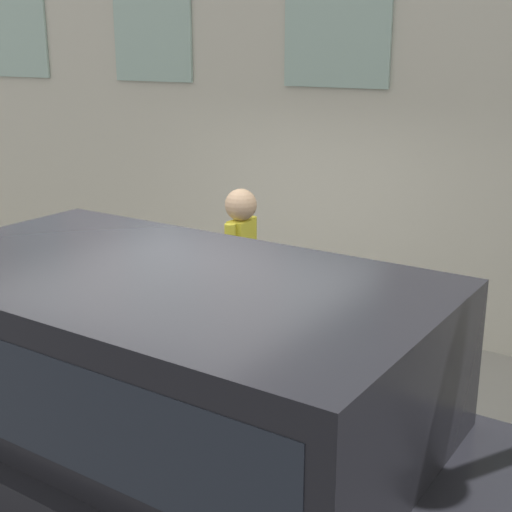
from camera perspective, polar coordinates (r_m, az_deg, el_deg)
The scene contains 5 objects.
ground_plane at distance 6.05m, azimuth -5.69°, elevation -13.28°, with size 80.00×80.00×0.00m, color #2D2D30.
sidewalk at distance 6.91m, azimuth 0.88°, elevation -8.48°, with size 2.49×60.00×0.17m.
fire_hydrant at distance 5.95m, azimuth 1.24°, elevation -7.86°, with size 0.27×0.40×0.74m.
person at distance 6.11m, azimuth -1.19°, elevation -0.81°, with size 0.41×0.27×1.69m.
parked_truck_charcoal_near at distance 4.17m, azimuth -8.12°, elevation -11.33°, with size 1.91×4.89×1.84m.
Camera 1 is at (-4.03, -3.39, 2.98)m, focal length 50.00 mm.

